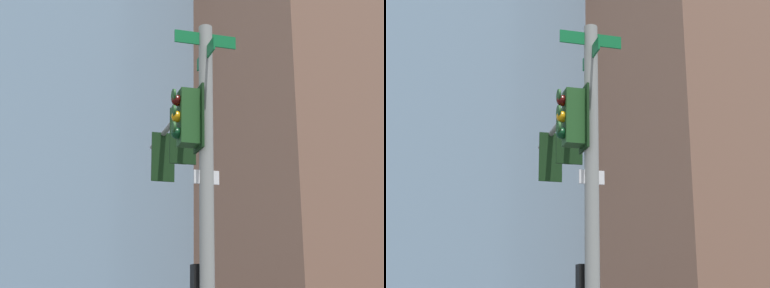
{
  "view_description": "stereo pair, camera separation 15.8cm",
  "coord_description": "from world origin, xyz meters",
  "views": [
    {
      "loc": [
        -6.66,
        7.15,
        2.3
      ],
      "look_at": [
        0.87,
        0.05,
        5.21
      ],
      "focal_mm": 52.96,
      "sensor_mm": 36.0,
      "label": 1
    },
    {
      "loc": [
        -6.77,
        7.03,
        2.3
      ],
      "look_at": [
        0.87,
        0.05,
        5.21
      ],
      "focal_mm": 52.96,
      "sensor_mm": 36.0,
      "label": 2
    }
  ],
  "objects": [
    {
      "name": "signal_pole_assembly",
      "position": [
        0.97,
        0.06,
        4.68
      ],
      "size": [
        4.56,
        2.75,
        7.21
      ],
      "rotation": [
        0.0,
        0.0,
        5.81
      ],
      "color": "gray",
      "rests_on": "ground_plane"
    },
    {
      "name": "building_brick_nearside",
      "position": [
        26.44,
        -30.95,
        17.57
      ],
      "size": [
        22.95,
        15.99,
        35.14
      ],
      "primitive_type": "cube",
      "color": "#845B47",
      "rests_on": "ground_plane"
    }
  ]
}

